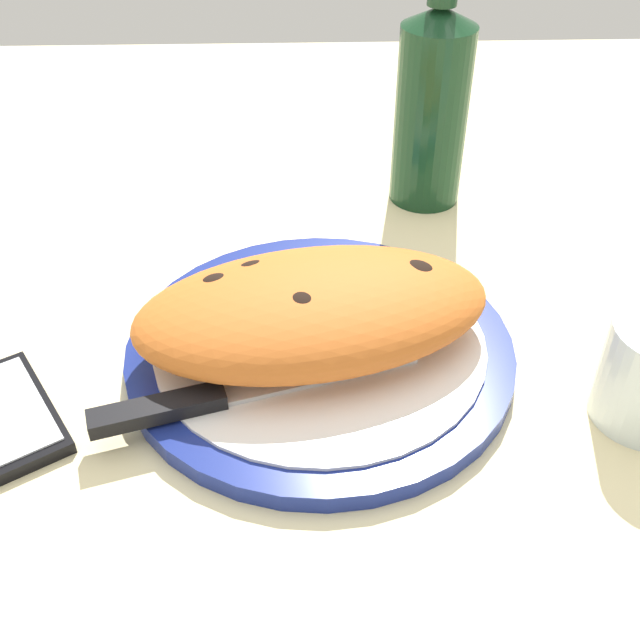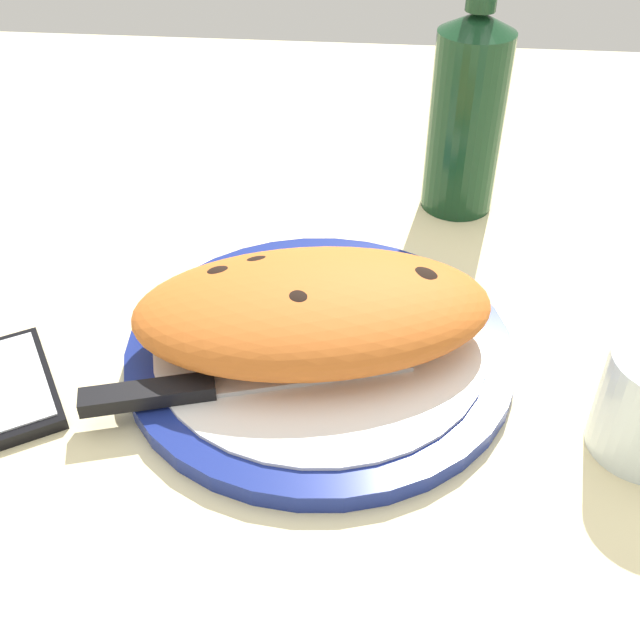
% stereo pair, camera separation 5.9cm
% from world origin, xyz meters
% --- Properties ---
extents(ground_plane, '(1.50, 1.50, 0.03)m').
position_xyz_m(ground_plane, '(0.00, 0.00, -0.01)').
color(ground_plane, beige).
extents(plate, '(0.31, 0.31, 0.02)m').
position_xyz_m(plate, '(0.00, 0.00, 0.01)').
color(plate, navy).
rests_on(plate, ground_plane).
extents(calzone, '(0.30, 0.20, 0.06)m').
position_xyz_m(calzone, '(0.01, 0.00, 0.05)').
color(calzone, '#C16023').
rests_on(calzone, plate).
extents(fork, '(0.17, 0.04, 0.00)m').
position_xyz_m(fork, '(-0.00, -0.06, 0.02)').
color(fork, silver).
rests_on(fork, plate).
extents(knife, '(0.24, 0.09, 0.01)m').
position_xyz_m(knife, '(0.08, 0.07, 0.02)').
color(knife, silver).
rests_on(knife, plate).
extents(smartphone, '(0.12, 0.13, 0.01)m').
position_xyz_m(smartphone, '(0.23, 0.06, 0.01)').
color(smartphone, black).
rests_on(smartphone, ground_plane).
extents(wine_bottle, '(0.07, 0.07, 0.26)m').
position_xyz_m(wine_bottle, '(-0.12, -0.26, 0.11)').
color(wine_bottle, '#14381E').
rests_on(wine_bottle, ground_plane).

